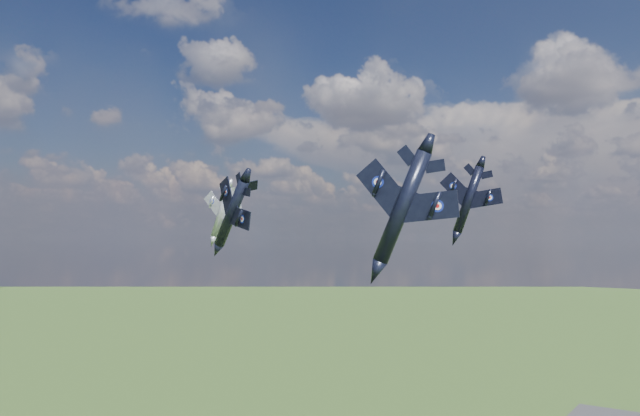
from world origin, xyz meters
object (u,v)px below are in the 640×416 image
Objects in this scene: jet_lead_navy at (232,213)px; jet_right_navy at (402,207)px; jet_left_silver at (221,212)px; jet_high_navy at (469,199)px.

jet_right_navy is at bearing -2.36° from jet_lead_navy.
jet_lead_navy is at bearing -50.07° from jet_left_silver.
jet_lead_navy is 37.55m from jet_right_navy.
jet_left_silver is (-53.76, 30.75, 1.86)m from jet_right_navy.
jet_high_navy reaches higher than jet_lead_navy.
jet_lead_navy is 25.56m from jet_left_silver.
jet_left_silver is (-18.67, 17.40, 1.21)m from jet_lead_navy.
jet_high_navy is 46.17m from jet_left_silver.
jet_right_navy is at bearing -90.39° from jet_high_navy.
jet_high_navy reaches higher than jet_right_navy.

